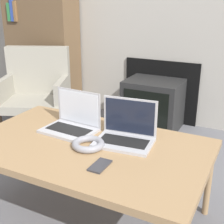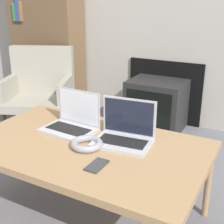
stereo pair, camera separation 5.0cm
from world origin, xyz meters
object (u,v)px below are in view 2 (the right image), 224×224
at_px(phone, 97,165).
at_px(headphones, 87,144).
at_px(tv, 156,105).
at_px(laptop_left, 72,121).
at_px(armchair, 40,86).
at_px(laptop_right, 125,133).

bearing_deg(phone, headphones, 136.08).
bearing_deg(tv, laptop_left, -91.64).
relative_size(tv, armchair, 0.66).
bearing_deg(phone, laptop_right, 90.94).
xyz_separation_m(laptop_right, headphones, (-0.14, -0.16, -0.03)).
distance_m(laptop_right, armchair, 1.68).
bearing_deg(armchair, laptop_right, -56.95).
xyz_separation_m(laptop_left, tv, (0.04, 1.31, -0.29)).
xyz_separation_m(tv, armchair, (-1.09, -0.38, 0.14)).
height_order(laptop_left, phone, laptop_left).
bearing_deg(laptop_left, tv, 92.46).
xyz_separation_m(headphones, tv, (-0.16, 1.46, -0.25)).
relative_size(laptop_right, armchair, 0.41).
relative_size(laptop_right, tv, 0.62).
distance_m(laptop_left, armchair, 1.41).
bearing_deg(laptop_right, headphones, -138.67).
height_order(laptop_right, headphones, laptop_right).
relative_size(headphones, armchair, 0.22).
height_order(laptop_right, phone, laptop_right).
relative_size(headphones, phone, 1.35).
distance_m(laptop_right, headphones, 0.22).
bearing_deg(laptop_right, armchair, 140.58).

